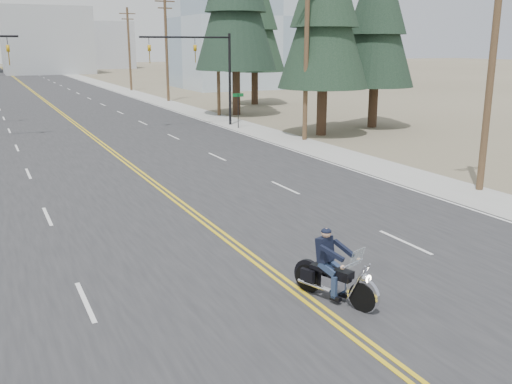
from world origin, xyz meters
name	(u,v)px	position (x,y,z in m)	size (l,w,h in m)	color
ground_plane	(347,330)	(0.00, 0.00, 0.00)	(400.00, 400.00, 0.00)	#776D56
road	(36,94)	(0.00, 70.00, 0.01)	(20.00, 200.00, 0.01)	#303033
sidewalk_right	(124,91)	(11.50, 70.00, 0.01)	(3.00, 200.00, 0.01)	#A5A5A0
traffic_mast_right	(205,61)	(8.98, 32.00, 4.94)	(7.10, 0.26, 7.00)	black
street_sign	(238,104)	(10.80, 30.00, 1.80)	(0.90, 0.06, 2.62)	black
utility_pole_a	(493,56)	(12.50, 8.00, 5.73)	(2.20, 0.30, 11.00)	brown
utility_pole_b	(306,48)	(12.50, 23.00, 5.98)	(2.20, 0.30, 11.50)	brown
utility_pole_c	(218,50)	(12.50, 38.00, 5.73)	(2.20, 0.30, 11.00)	brown
utility_pole_d	(166,46)	(12.50, 53.00, 5.98)	(2.20, 0.30, 11.50)	brown
utility_pole_e	(129,48)	(12.50, 70.00, 5.73)	(2.20, 0.30, 11.00)	brown
glass_building	(258,18)	(32.00, 70.00, 10.00)	(24.00, 16.00, 20.00)	#9EB5CC
haze_bldg_b	(47,41)	(8.00, 125.00, 7.00)	(18.00, 14.00, 14.00)	#ADB2B7
haze_bldg_c	(210,31)	(40.00, 110.00, 9.00)	(16.00, 12.00, 18.00)	#B7BCC6
haze_bldg_e	(103,45)	(25.00, 150.00, 6.00)	(14.00, 14.00, 12.00)	#B7BCC6
motorcyclist	(335,266)	(0.59, 1.41, 0.91)	(1.00, 2.34, 1.82)	black
conifer_mid	(378,6)	(20.34, 26.06, 8.90)	(5.82, 5.82, 15.52)	#382619
conifer_far	(255,7)	(19.74, 45.66, 9.87)	(6.42, 6.42, 17.20)	#382619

